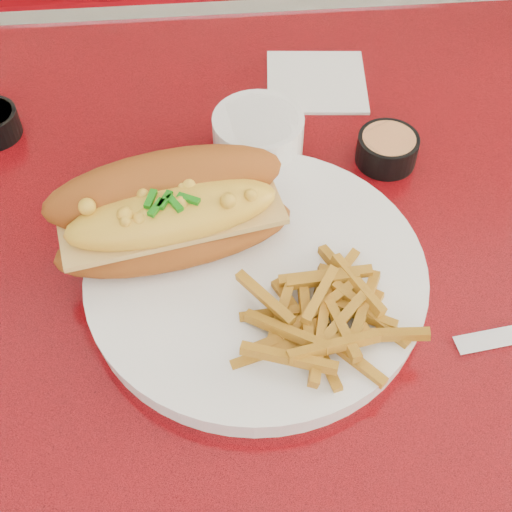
{
  "coord_description": "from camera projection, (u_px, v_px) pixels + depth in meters",
  "views": [
    {
      "loc": [
        -0.08,
        -0.42,
        1.28
      ],
      "look_at": [
        -0.05,
        -0.04,
        0.81
      ],
      "focal_mm": 50.0,
      "sensor_mm": 36.0,
      "label": 1
    }
  ],
  "objects": [
    {
      "name": "diner_table",
      "position": [
        297.0,
        338.0,
        0.79
      ],
      "size": [
        1.23,
        0.83,
        0.77
      ],
      "color": "red",
      "rests_on": "ground"
    },
    {
      "name": "booth_bench_far",
      "position": [
        244.0,
        101.0,
        1.55
      ],
      "size": [
        1.2,
        0.51,
        0.9
      ],
      "color": "maroon",
      "rests_on": "ground"
    },
    {
      "name": "dinner_plate",
      "position": [
        256.0,
        276.0,
        0.63
      ],
      "size": [
        0.37,
        0.37,
        0.02
      ],
      "rotation": [
        0.0,
        0.0,
        0.3
      ],
      "color": "white",
      "rests_on": "diner_table"
    },
    {
      "name": "mac_hoagie",
      "position": [
        170.0,
        212.0,
        0.61
      ],
      "size": [
        0.23,
        0.14,
        0.09
      ],
      "rotation": [
        0.0,
        0.0,
        0.2
      ],
      "color": "#9E5019",
      "rests_on": "dinner_plate"
    },
    {
      "name": "fries_pile",
      "position": [
        319.0,
        311.0,
        0.58
      ],
      "size": [
        0.14,
        0.13,
        0.03
      ],
      "primitive_type": null,
      "rotation": [
        0.0,
        0.0,
        0.3
      ],
      "color": "orange",
      "rests_on": "dinner_plate"
    },
    {
      "name": "fork",
      "position": [
        274.0,
        294.0,
        0.61
      ],
      "size": [
        0.07,
        0.13,
        0.0
      ],
      "rotation": [
        0.0,
        0.0,
        2.02
      ],
      "color": "#B8B8BD",
      "rests_on": "dinner_plate"
    },
    {
      "name": "gravy_ramekin",
      "position": [
        258.0,
        137.0,
        0.72
      ],
      "size": [
        0.11,
        0.11,
        0.05
      ],
      "rotation": [
        0.0,
        0.0,
        -0.27
      ],
      "color": "white",
      "rests_on": "diner_table"
    },
    {
      "name": "sauce_cup_right",
      "position": [
        387.0,
        148.0,
        0.72
      ],
      "size": [
        0.07,
        0.07,
        0.03
      ],
      "rotation": [
        0.0,
        0.0,
        0.08
      ],
      "color": "black",
      "rests_on": "diner_table"
    },
    {
      "name": "paper_napkin",
      "position": [
        316.0,
        82.0,
        0.82
      ],
      "size": [
        0.12,
        0.12,
        0.0
      ],
      "primitive_type": "cube",
      "rotation": [
        0.0,
        0.0,
        -0.09
      ],
      "color": "white",
      "rests_on": "diner_table"
    }
  ]
}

